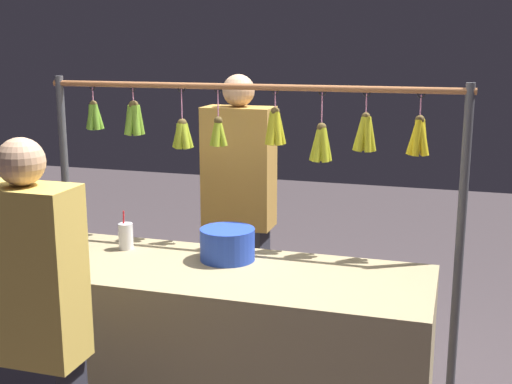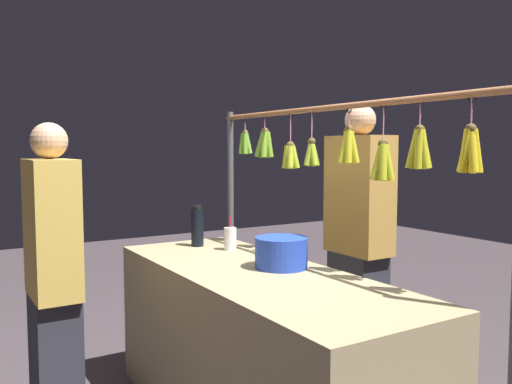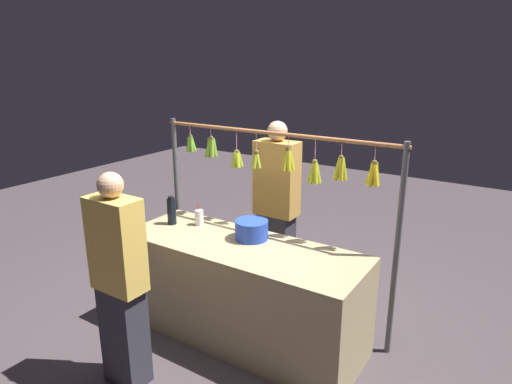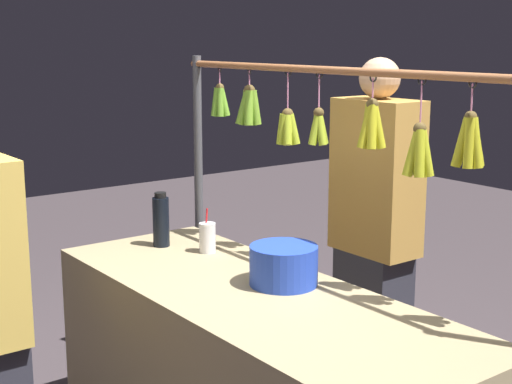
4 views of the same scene
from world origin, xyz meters
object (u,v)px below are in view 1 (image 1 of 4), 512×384
at_px(vendor_person, 239,221).
at_px(customer_person, 35,350).
at_px(water_bottle, 76,229).
at_px(blue_bucket, 227,244).
at_px(drink_cup, 126,236).

height_order(vendor_person, customer_person, vendor_person).
distance_m(water_bottle, customer_person, 1.03).
relative_size(vendor_person, customer_person, 1.09).
relative_size(water_bottle, customer_person, 0.16).
distance_m(blue_bucket, drink_cup, 0.56).
xyz_separation_m(water_bottle, customer_person, (-0.39, 0.93, -0.18)).
height_order(drink_cup, vendor_person, vendor_person).
bearing_deg(vendor_person, blue_bucket, 103.60).
bearing_deg(drink_cup, water_bottle, 27.31).
bearing_deg(blue_bucket, water_bottle, 7.42).
distance_m(drink_cup, vendor_person, 0.77).
xyz_separation_m(drink_cup, customer_person, (-0.17, 1.04, -0.13)).
distance_m(blue_bucket, customer_person, 1.11).
distance_m(vendor_person, customer_person, 1.72).
bearing_deg(vendor_person, drink_cup, 59.27).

